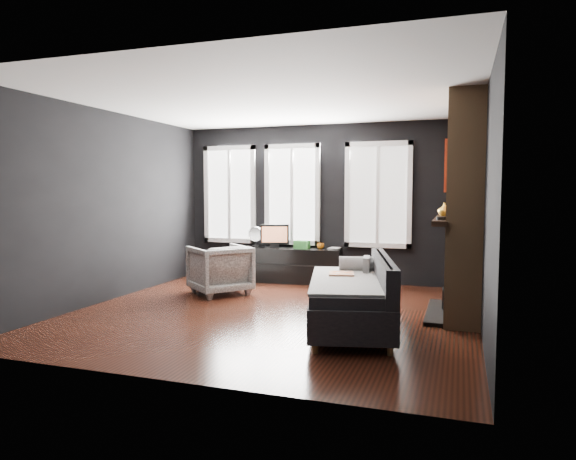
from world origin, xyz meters
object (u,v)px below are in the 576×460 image
(media_console, at_px, (292,265))
(monitor, at_px, (275,234))
(sofa, at_px, (350,293))
(mug, at_px, (321,245))
(book, at_px, (329,242))
(armchair, at_px, (220,267))
(mantel_vase, at_px, (444,210))

(media_console, relative_size, monitor, 3.36)
(sofa, xyz_separation_m, monitor, (-1.89, 2.68, 0.40))
(mug, bearing_deg, book, 35.14)
(monitor, bearing_deg, book, -10.31)
(book, bearing_deg, armchair, -132.99)
(monitor, xyz_separation_m, mantel_vase, (2.84, -1.15, 0.50))
(monitor, xyz_separation_m, book, (0.94, 0.15, -0.11))
(mug, xyz_separation_m, mantel_vase, (2.03, -1.21, 0.67))
(book, bearing_deg, sofa, -71.50)
(sofa, xyz_separation_m, book, (-0.95, 2.83, 0.29))
(sofa, relative_size, monitor, 3.82)
(armchair, relative_size, media_console, 0.48)
(monitor, height_order, mantel_vase, mantel_vase)
(sofa, xyz_separation_m, mug, (-1.08, 2.73, 0.23))
(monitor, bearing_deg, mantel_vase, -41.30)
(media_console, relative_size, mug, 13.88)
(media_console, xyz_separation_m, mantel_vase, (2.54, -1.19, 1.02))
(armchair, bearing_deg, monitor, -157.36)
(media_console, height_order, monitor, monitor)
(mug, distance_m, book, 0.17)
(monitor, xyz_separation_m, mug, (0.81, 0.05, -0.17))
(sofa, bearing_deg, monitor, 111.79)
(armchair, bearing_deg, sofa, 99.24)
(mug, bearing_deg, monitor, -176.19)
(armchair, bearing_deg, book, 177.18)
(armchair, relative_size, book, 3.47)
(media_console, distance_m, book, 0.77)
(sofa, height_order, book, sofa)
(monitor, bearing_deg, media_console, -12.21)
(monitor, bearing_deg, mug, -15.36)
(armchair, relative_size, mantel_vase, 4.62)
(mug, relative_size, mantel_vase, 0.69)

